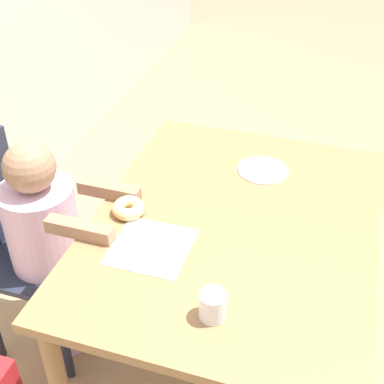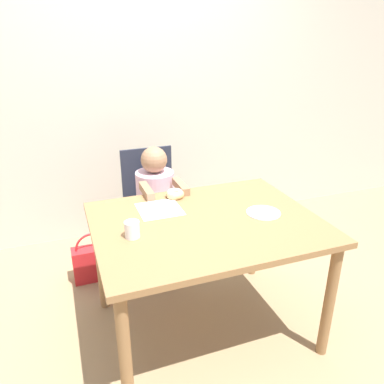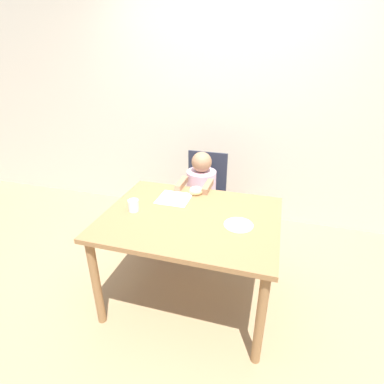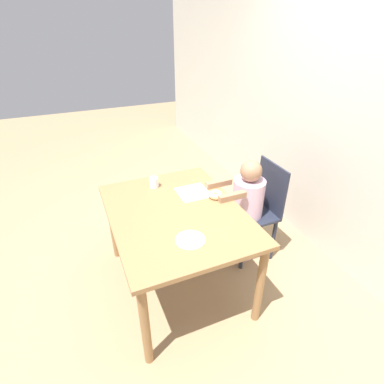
{
  "view_description": "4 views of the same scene",
  "coord_description": "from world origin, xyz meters",
  "px_view_note": "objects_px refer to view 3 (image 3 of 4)",
  "views": [
    {
      "loc": [
        -1.41,
        -0.3,
        1.92
      ],
      "look_at": [
        -0.03,
        0.14,
        0.88
      ],
      "focal_mm": 50.0,
      "sensor_mm": 36.0,
      "label": 1
    },
    {
      "loc": [
        -0.72,
        -1.72,
        1.71
      ],
      "look_at": [
        -0.03,
        0.14,
        0.88
      ],
      "focal_mm": 35.0,
      "sensor_mm": 36.0,
      "label": 2
    },
    {
      "loc": [
        0.53,
        -1.78,
        1.83
      ],
      "look_at": [
        -0.03,
        0.14,
        0.88
      ],
      "focal_mm": 28.0,
      "sensor_mm": 36.0,
      "label": 3
    },
    {
      "loc": [
        1.76,
        -0.61,
        2.03
      ],
      "look_at": [
        -0.03,
        0.14,
        0.88
      ],
      "focal_mm": 28.0,
      "sensor_mm": 36.0,
      "label": 4
    }
  ],
  "objects_px": {
    "handbag": "(159,223)",
    "cup": "(133,205)",
    "donut": "(196,191)",
    "chair": "(204,198)",
    "child_figure": "(201,202)"
  },
  "relations": [
    {
      "from": "handbag",
      "to": "cup",
      "type": "height_order",
      "value": "cup"
    },
    {
      "from": "handbag",
      "to": "child_figure",
      "type": "bearing_deg",
      "value": -7.25
    },
    {
      "from": "donut",
      "to": "cup",
      "type": "relative_size",
      "value": 1.34
    },
    {
      "from": "chair",
      "to": "cup",
      "type": "xyz_separation_m",
      "value": [
        -0.32,
        -0.87,
        0.31
      ]
    },
    {
      "from": "donut",
      "to": "cup",
      "type": "distance_m",
      "value": 0.55
    },
    {
      "from": "child_figure",
      "to": "donut",
      "type": "xyz_separation_m",
      "value": [
        0.04,
        -0.34,
        0.28
      ]
    },
    {
      "from": "child_figure",
      "to": "cup",
      "type": "bearing_deg",
      "value": -112.99
    },
    {
      "from": "chair",
      "to": "child_figure",
      "type": "distance_m",
      "value": 0.12
    },
    {
      "from": "child_figure",
      "to": "donut",
      "type": "height_order",
      "value": "child_figure"
    },
    {
      "from": "donut",
      "to": "cup",
      "type": "bearing_deg",
      "value": -131.29
    },
    {
      "from": "handbag",
      "to": "cup",
      "type": "xyz_separation_m",
      "value": [
        0.16,
        -0.81,
        0.66
      ]
    },
    {
      "from": "handbag",
      "to": "cup",
      "type": "relative_size",
      "value": 4.42
    },
    {
      "from": "child_figure",
      "to": "handbag",
      "type": "relative_size",
      "value": 2.59
    },
    {
      "from": "chair",
      "to": "handbag",
      "type": "height_order",
      "value": "chair"
    },
    {
      "from": "chair",
      "to": "child_figure",
      "type": "bearing_deg",
      "value": -90.0
    }
  ]
}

